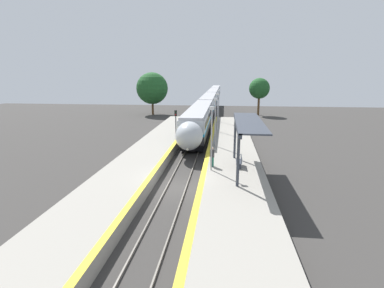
{
  "coord_description": "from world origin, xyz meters",
  "views": [
    {
      "loc": [
        3.44,
        -20.7,
        8.3
      ],
      "look_at": [
        0.61,
        5.02,
        2.23
      ],
      "focal_mm": 28.0,
      "sensor_mm": 36.0,
      "label": 1
    }
  ],
  "objects_px": {
    "person_waiting": "(212,156)",
    "lamppost_far": "(217,110)",
    "platform_bench": "(240,161)",
    "lamppost_near": "(212,134)",
    "train": "(211,99)",
    "lamppost_mid": "(215,119)",
    "railway_signal": "(176,123)",
    "lamppost_farthest": "(219,104)"
  },
  "relations": [
    {
      "from": "platform_bench",
      "to": "lamppost_far",
      "type": "bearing_deg",
      "value": 98.55
    },
    {
      "from": "platform_bench",
      "to": "lamppost_farthest",
      "type": "relative_size",
      "value": 0.3
    },
    {
      "from": "person_waiting",
      "to": "lamppost_far",
      "type": "xyz_separation_m",
      "value": [
        -0.03,
        15.37,
        2.05
      ]
    },
    {
      "from": "lamppost_mid",
      "to": "lamppost_farthest",
      "type": "bearing_deg",
      "value": 90.0
    },
    {
      "from": "lamppost_near",
      "to": "lamppost_mid",
      "type": "relative_size",
      "value": 1.0
    },
    {
      "from": "platform_bench",
      "to": "person_waiting",
      "type": "xyz_separation_m",
      "value": [
        -2.26,
        -0.15,
        0.36
      ]
    },
    {
      "from": "lamppost_far",
      "to": "lamppost_farthest",
      "type": "height_order",
      "value": "same"
    },
    {
      "from": "platform_bench",
      "to": "lamppost_far",
      "type": "relative_size",
      "value": 0.3
    },
    {
      "from": "train",
      "to": "lamppost_farthest",
      "type": "height_order",
      "value": "lamppost_farthest"
    },
    {
      "from": "train",
      "to": "lamppost_mid",
      "type": "xyz_separation_m",
      "value": [
        2.47,
        -42.76,
        1.53
      ]
    },
    {
      "from": "railway_signal",
      "to": "lamppost_mid",
      "type": "xyz_separation_m",
      "value": [
        4.93,
        -4.79,
        1.3
      ]
    },
    {
      "from": "lamppost_farthest",
      "to": "lamppost_mid",
      "type": "bearing_deg",
      "value": -90.0
    },
    {
      "from": "railway_signal",
      "to": "lamppost_mid",
      "type": "bearing_deg",
      "value": -44.2
    },
    {
      "from": "train",
      "to": "lamppost_mid",
      "type": "distance_m",
      "value": 42.86
    },
    {
      "from": "lamppost_mid",
      "to": "lamppost_far",
      "type": "relative_size",
      "value": 1.0
    },
    {
      "from": "platform_bench",
      "to": "train",
      "type": "bearing_deg",
      "value": 95.45
    },
    {
      "from": "lamppost_far",
      "to": "lamppost_near",
      "type": "bearing_deg",
      "value": -90.0
    },
    {
      "from": "person_waiting",
      "to": "lamppost_mid",
      "type": "height_order",
      "value": "lamppost_mid"
    },
    {
      "from": "train",
      "to": "platform_bench",
      "type": "distance_m",
      "value": 50.05
    },
    {
      "from": "railway_signal",
      "to": "lamppost_farthest",
      "type": "bearing_deg",
      "value": 66.91
    },
    {
      "from": "train",
      "to": "railway_signal",
      "type": "distance_m",
      "value": 38.05
    },
    {
      "from": "platform_bench",
      "to": "lamppost_near",
      "type": "bearing_deg",
      "value": -153.93
    },
    {
      "from": "train",
      "to": "person_waiting",
      "type": "bearing_deg",
      "value": -87.14
    },
    {
      "from": "person_waiting",
      "to": "railway_signal",
      "type": "height_order",
      "value": "railway_signal"
    },
    {
      "from": "lamppost_near",
      "to": "lamppost_mid",
      "type": "xyz_separation_m",
      "value": [
        0.0,
        8.17,
        0.0
      ]
    },
    {
      "from": "lamppost_near",
      "to": "train",
      "type": "bearing_deg",
      "value": 92.78
    },
    {
      "from": "lamppost_near",
      "to": "person_waiting",
      "type": "bearing_deg",
      "value": 88.23
    },
    {
      "from": "platform_bench",
      "to": "person_waiting",
      "type": "relative_size",
      "value": 0.93
    },
    {
      "from": "lamppost_near",
      "to": "lamppost_far",
      "type": "xyz_separation_m",
      "value": [
        0.0,
        16.34,
        0.0
      ]
    },
    {
      "from": "lamppost_mid",
      "to": "lamppost_near",
      "type": "bearing_deg",
      "value": -90.0
    },
    {
      "from": "person_waiting",
      "to": "lamppost_far",
      "type": "bearing_deg",
      "value": 90.11
    },
    {
      "from": "lamppost_near",
      "to": "lamppost_far",
      "type": "distance_m",
      "value": 16.34
    },
    {
      "from": "railway_signal",
      "to": "lamppost_mid",
      "type": "distance_m",
      "value": 6.99
    },
    {
      "from": "person_waiting",
      "to": "railway_signal",
      "type": "relative_size",
      "value": 0.4
    },
    {
      "from": "person_waiting",
      "to": "lamppost_far",
      "type": "distance_m",
      "value": 15.51
    },
    {
      "from": "railway_signal",
      "to": "lamppost_near",
      "type": "distance_m",
      "value": 13.92
    },
    {
      "from": "person_waiting",
      "to": "lamppost_near",
      "type": "height_order",
      "value": "lamppost_near"
    },
    {
      "from": "lamppost_mid",
      "to": "railway_signal",
      "type": "bearing_deg",
      "value": 135.8
    },
    {
      "from": "person_waiting",
      "to": "lamppost_farthest",
      "type": "distance_m",
      "value": 23.63
    },
    {
      "from": "platform_bench",
      "to": "lamppost_farthest",
      "type": "distance_m",
      "value": 23.63
    },
    {
      "from": "railway_signal",
      "to": "lamppost_farthest",
      "type": "relative_size",
      "value": 0.81
    },
    {
      "from": "lamppost_near",
      "to": "lamppost_far",
      "type": "height_order",
      "value": "same"
    }
  ]
}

